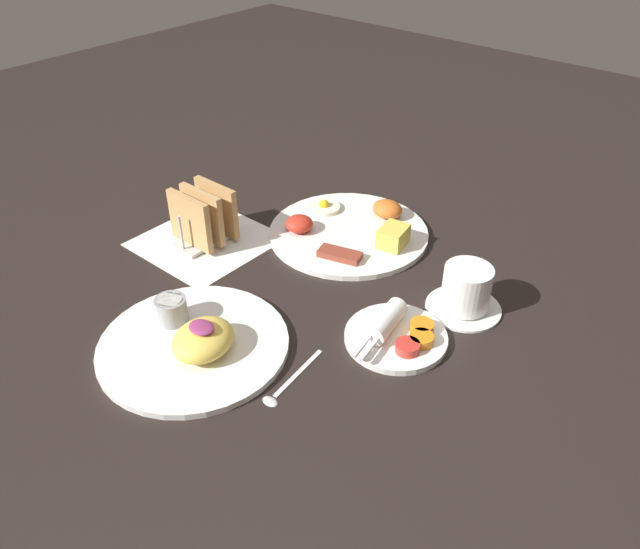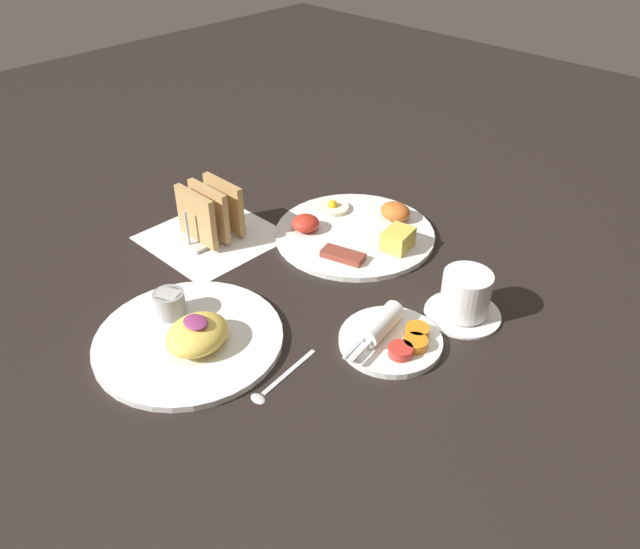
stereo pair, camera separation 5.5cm
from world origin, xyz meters
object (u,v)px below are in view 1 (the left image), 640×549
at_px(toast_rack, 204,217).
at_px(coffee_cup, 466,291).
at_px(plate_breakfast, 351,230).
at_px(plate_condiments, 397,333).
at_px(plate_foreground, 194,340).

relative_size(toast_rack, coffee_cup, 0.97).
distance_m(plate_breakfast, plate_condiments, 0.30).
relative_size(plate_breakfast, plate_foreground, 1.06).
bearing_deg(coffee_cup, plate_condiments, -107.18).
height_order(plate_breakfast, plate_foreground, plate_foreground).
relative_size(plate_breakfast, coffee_cup, 2.49).
bearing_deg(plate_condiments, plate_breakfast, 141.04).
distance_m(plate_breakfast, coffee_cup, 0.28).
height_order(plate_condiments, toast_rack, toast_rack).
distance_m(plate_breakfast, toast_rack, 0.27).
xyz_separation_m(plate_condiments, toast_rack, (-0.43, 0.00, 0.04)).
xyz_separation_m(plate_condiments, plate_foreground, (-0.22, -0.21, 0.00)).
xyz_separation_m(plate_foreground, toast_rack, (-0.21, 0.21, 0.04)).
relative_size(plate_condiments, toast_rack, 1.49).
height_order(plate_condiments, plate_foreground, plate_foreground).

